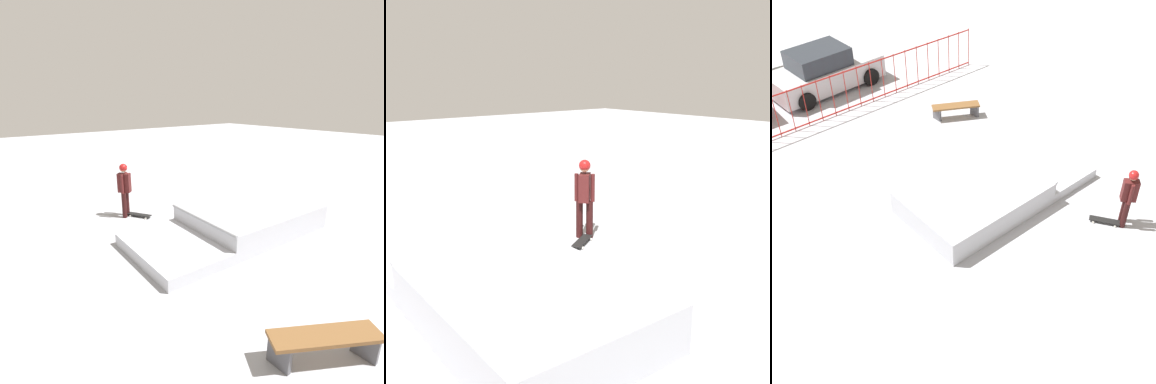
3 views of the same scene
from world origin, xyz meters
The scene contains 4 objects.
ground_plane centered at (0.00, 0.00, 0.00)m, with size 60.00×60.00×0.00m, color #A8AAB2.
skate_ramp centered at (-0.15, -0.01, 0.32)m, with size 5.50×2.82×0.74m.
skater centered at (1.79, -3.09, 1.01)m, with size 0.42×0.43×1.73m.
skateboard centered at (1.48, -2.76, 0.08)m, with size 0.58×0.79×0.09m.
Camera 2 is at (-5.70, 3.34, 3.50)m, focal length 44.46 mm.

